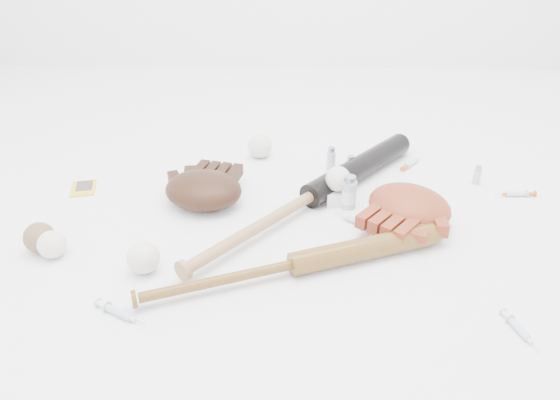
{
  "coord_description": "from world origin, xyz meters",
  "views": [
    {
      "loc": [
        0.02,
        -1.25,
        0.8
      ],
      "look_at": [
        -0.0,
        0.04,
        0.06
      ],
      "focal_mm": 35.0,
      "sensor_mm": 36.0,
      "label": 1
    }
  ],
  "objects_px": {
    "bat_dark": "(312,195)",
    "bat_wood": "(294,264)",
    "pedestal": "(337,196)",
    "glove_dark": "(203,189)"
  },
  "relations": [
    {
      "from": "bat_dark",
      "to": "bat_wood",
      "type": "relative_size",
      "value": 1.27
    },
    {
      "from": "bat_dark",
      "to": "pedestal",
      "type": "relative_size",
      "value": 14.37
    },
    {
      "from": "bat_dark",
      "to": "glove_dark",
      "type": "relative_size",
      "value": 3.78
    },
    {
      "from": "bat_wood",
      "to": "glove_dark",
      "type": "distance_m",
      "value": 0.42
    },
    {
      "from": "glove_dark",
      "to": "bat_dark",
      "type": "bearing_deg",
      "value": 12.13
    },
    {
      "from": "bat_wood",
      "to": "pedestal",
      "type": "distance_m",
      "value": 0.37
    },
    {
      "from": "glove_dark",
      "to": "pedestal",
      "type": "height_order",
      "value": "glove_dark"
    },
    {
      "from": "glove_dark",
      "to": "bat_wood",
      "type": "bearing_deg",
      "value": -37.62
    },
    {
      "from": "glove_dark",
      "to": "pedestal",
      "type": "xyz_separation_m",
      "value": [
        0.39,
        0.02,
        -0.03
      ]
    },
    {
      "from": "bat_wood",
      "to": "glove_dark",
      "type": "height_order",
      "value": "glove_dark"
    }
  ]
}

